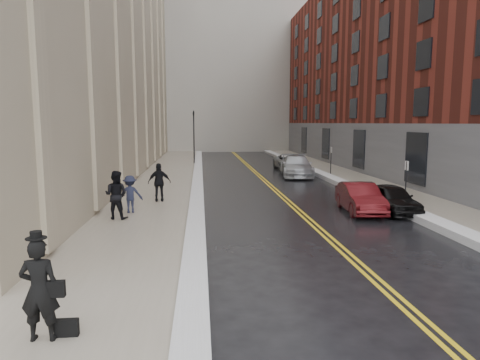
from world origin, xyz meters
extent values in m
plane|color=black|center=(0.00, 0.00, 0.00)|extent=(160.00, 160.00, 0.00)
cube|color=gray|center=(-4.50, 16.00, 0.07)|extent=(4.00, 64.00, 0.15)
cube|color=gray|center=(9.00, 16.00, 0.07)|extent=(3.00, 64.00, 0.15)
cube|color=gold|center=(2.38, 16.00, 0.00)|extent=(0.12, 64.00, 0.01)
cube|color=gold|center=(2.62, 16.00, 0.00)|extent=(0.12, 64.00, 0.01)
cube|color=white|center=(-2.20, 16.00, 0.13)|extent=(0.70, 60.80, 0.26)
cube|color=white|center=(7.15, 16.00, 0.15)|extent=(0.85, 60.80, 0.30)
cube|color=maroon|center=(17.50, 23.00, 9.00)|extent=(14.00, 50.00, 18.00)
cube|color=slate|center=(14.00, 66.00, 22.00)|extent=(22.00, 18.00, 44.00)
cylinder|color=black|center=(-2.60, 30.00, 2.60)|extent=(0.12, 0.12, 5.20)
imported|color=black|center=(-2.60, 30.00, 4.60)|extent=(0.18, 0.15, 0.90)
cylinder|color=black|center=(7.90, 8.00, 1.10)|extent=(0.06, 0.06, 2.20)
cube|color=white|center=(7.90, 8.00, 2.00)|extent=(0.02, 0.35, 0.45)
cylinder|color=black|center=(7.90, 20.00, 1.10)|extent=(0.06, 0.06, 2.20)
cube|color=white|center=(7.90, 20.00, 2.00)|extent=(0.02, 0.35, 0.45)
imported|color=black|center=(6.60, 6.67, 0.65)|extent=(1.53, 3.79, 1.29)
imported|color=#460C0F|center=(5.20, 6.87, 0.66)|extent=(1.75, 4.14, 1.33)
imported|color=#AEB1B6|center=(5.26, 20.08, 0.79)|extent=(2.89, 5.71, 1.59)
imported|color=gray|center=(5.72, 24.56, 0.68)|extent=(2.29, 4.92, 1.36)
imported|color=black|center=(-4.88, -4.07, 1.09)|extent=(0.69, 0.46, 1.88)
imported|color=black|center=(-5.43, 5.86, 1.14)|extent=(1.13, 0.98, 1.98)
imported|color=#1A1D2F|center=(-5.06, 7.04, 0.97)|extent=(1.12, 0.74, 1.63)
imported|color=black|center=(-4.04, 9.66, 1.11)|extent=(1.16, 0.58, 1.91)
camera|label=1|loc=(-1.99, -11.65, 4.05)|focal=32.00mm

